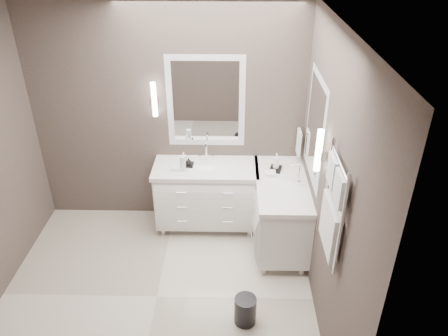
{
  "coord_description": "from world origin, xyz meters",
  "views": [
    {
      "loc": [
        0.76,
        -3.21,
        3.39
      ],
      "look_at": [
        0.68,
        0.7,
        1.13
      ],
      "focal_mm": 35.0,
      "sensor_mm": 36.0,
      "label": 1
    }
  ],
  "objects_px": {
    "vanity_back": "(206,192)",
    "vanity_right": "(281,209)",
    "waste_bin": "(245,310)",
    "towel_ladder": "(332,211)"
  },
  "relations": [
    {
      "from": "vanity_right",
      "to": "towel_ladder",
      "type": "bearing_deg",
      "value": -80.16
    },
    {
      "from": "waste_bin",
      "to": "towel_ladder",
      "type": "bearing_deg",
      "value": -9.31
    },
    {
      "from": "vanity_right",
      "to": "towel_ladder",
      "type": "distance_m",
      "value": 1.6
    },
    {
      "from": "vanity_back",
      "to": "waste_bin",
      "type": "bearing_deg",
      "value": -73.49
    },
    {
      "from": "vanity_back",
      "to": "vanity_right",
      "type": "relative_size",
      "value": 1.0
    },
    {
      "from": "towel_ladder",
      "to": "waste_bin",
      "type": "bearing_deg",
      "value": 170.69
    },
    {
      "from": "vanity_right",
      "to": "vanity_back",
      "type": "bearing_deg",
      "value": 159.62
    },
    {
      "from": "vanity_right",
      "to": "waste_bin",
      "type": "relative_size",
      "value": 4.21
    },
    {
      "from": "vanity_back",
      "to": "towel_ladder",
      "type": "bearing_deg",
      "value": -55.9
    },
    {
      "from": "towel_ladder",
      "to": "vanity_right",
      "type": "bearing_deg",
      "value": 99.84
    }
  ]
}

